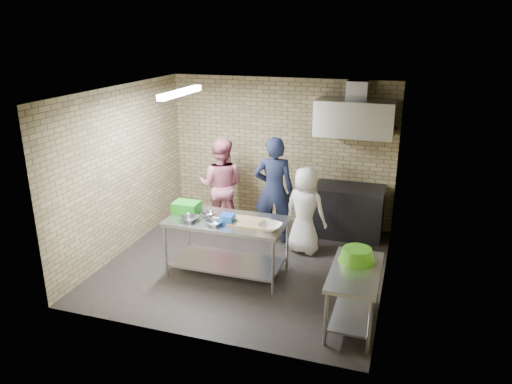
% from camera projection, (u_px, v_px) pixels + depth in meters
% --- Properties ---
extents(floor, '(4.20, 4.20, 0.00)m').
position_uv_depth(floor, '(246.00, 264.00, 7.70)').
color(floor, black).
rests_on(floor, ground).
extents(ceiling, '(4.20, 4.20, 0.00)m').
position_uv_depth(ceiling, '(245.00, 91.00, 6.83)').
color(ceiling, black).
rests_on(ceiling, ground).
extents(back_wall, '(4.20, 0.06, 2.70)m').
position_uv_depth(back_wall, '(281.00, 151.00, 9.06)').
color(back_wall, tan).
rests_on(back_wall, ground).
extents(front_wall, '(4.20, 0.06, 2.70)m').
position_uv_depth(front_wall, '(187.00, 235.00, 5.47)').
color(front_wall, tan).
rests_on(front_wall, ground).
extents(left_wall, '(0.06, 4.00, 2.70)m').
position_uv_depth(left_wall, '(123.00, 170.00, 7.88)').
color(left_wall, tan).
rests_on(left_wall, ground).
extents(right_wall, '(0.06, 4.00, 2.70)m').
position_uv_depth(right_wall, '(391.00, 197.00, 6.65)').
color(right_wall, tan).
rests_on(right_wall, ground).
extents(prep_table, '(1.75, 0.87, 0.87)m').
position_uv_depth(prep_table, '(227.00, 247.00, 7.28)').
color(prep_table, '#AAACB1').
rests_on(prep_table, floor).
extents(side_counter, '(0.60, 1.20, 0.75)m').
position_uv_depth(side_counter, '(354.00, 297.00, 6.07)').
color(side_counter, silver).
rests_on(side_counter, floor).
extents(stove, '(1.20, 0.70, 0.90)m').
position_uv_depth(stove, '(348.00, 211.00, 8.65)').
color(stove, black).
rests_on(stove, floor).
extents(range_hood, '(1.30, 0.60, 0.60)m').
position_uv_depth(range_hood, '(355.00, 118.00, 8.16)').
color(range_hood, silver).
rests_on(range_hood, back_wall).
extents(hood_duct, '(0.35, 0.30, 0.30)m').
position_uv_depth(hood_duct, '(358.00, 90.00, 8.14)').
color(hood_duct, '#A5A8AD').
rests_on(hood_duct, back_wall).
extents(wall_shelf, '(0.80, 0.20, 0.04)m').
position_uv_depth(wall_shelf, '(373.00, 128.00, 8.30)').
color(wall_shelf, '#3F2B19').
rests_on(wall_shelf, back_wall).
extents(fluorescent_fixture, '(0.10, 1.25, 0.08)m').
position_uv_depth(fluorescent_fixture, '(180.00, 93.00, 7.14)').
color(fluorescent_fixture, white).
rests_on(fluorescent_fixture, ceiling).
extents(green_crate, '(0.39, 0.29, 0.16)m').
position_uv_depth(green_crate, '(187.00, 207.00, 7.43)').
color(green_crate, '#1C9B1E').
rests_on(green_crate, prep_table).
extents(blue_tub, '(0.19, 0.19, 0.13)m').
position_uv_depth(blue_tub, '(227.00, 219.00, 7.02)').
color(blue_tub, blue).
rests_on(blue_tub, prep_table).
extents(cutting_board, '(0.53, 0.41, 0.03)m').
position_uv_depth(cutting_board, '(249.00, 222.00, 7.02)').
color(cutting_board, tan).
rests_on(cutting_board, prep_table).
extents(mixing_bowl_a, '(0.31, 0.31, 0.07)m').
position_uv_depth(mixing_bowl_a, '(190.00, 219.00, 7.10)').
color(mixing_bowl_a, '#A8AAAF').
rests_on(mixing_bowl_a, prep_table).
extents(mixing_bowl_b, '(0.24, 0.24, 0.07)m').
position_uv_depth(mixing_bowl_b, '(209.00, 214.00, 7.26)').
color(mixing_bowl_b, '#ABADB1').
rests_on(mixing_bowl_b, prep_table).
extents(mixing_bowl_c, '(0.29, 0.29, 0.06)m').
position_uv_depth(mixing_bowl_c, '(215.00, 223.00, 6.96)').
color(mixing_bowl_c, silver).
rests_on(mixing_bowl_c, prep_table).
extents(ceramic_bowl, '(0.38, 0.38, 0.08)m').
position_uv_depth(ceramic_bowl, '(270.00, 227.00, 6.79)').
color(ceramic_bowl, '#F2E3C2').
rests_on(ceramic_bowl, prep_table).
extents(green_basin, '(0.46, 0.46, 0.17)m').
position_uv_depth(green_basin, '(357.00, 255.00, 6.15)').
color(green_basin, '#59C626').
rests_on(green_basin, side_counter).
extents(bottle_red, '(0.07, 0.07, 0.18)m').
position_uv_depth(bottle_red, '(359.00, 120.00, 8.33)').
color(bottle_red, '#B22619').
rests_on(bottle_red, wall_shelf).
extents(bottle_green, '(0.06, 0.06, 0.15)m').
position_uv_depth(bottle_green, '(383.00, 123.00, 8.22)').
color(bottle_green, green).
rests_on(bottle_green, wall_shelf).
extents(man_navy, '(0.76, 0.59, 1.85)m').
position_uv_depth(man_navy, '(274.00, 190.00, 8.25)').
color(man_navy, '#141733').
rests_on(man_navy, floor).
extents(woman_pink, '(0.91, 0.75, 1.72)m').
position_uv_depth(woman_pink, '(221.00, 186.00, 8.71)').
color(woman_pink, '#D16E85').
rests_on(woman_pink, floor).
extents(woman_white, '(0.81, 0.64, 1.45)m').
position_uv_depth(woman_white, '(305.00, 210.00, 7.92)').
color(woman_white, white).
rests_on(woman_white, floor).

